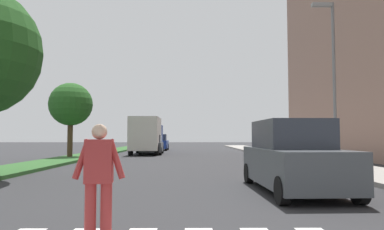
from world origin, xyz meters
name	(u,v)px	position (x,y,z in m)	size (l,w,h in m)	color
ground_plane	(179,157)	(0.00, 30.00, 0.00)	(140.00, 140.00, 0.00)	#2D2D30
median_strip	(75,158)	(-6.95, 28.00, 0.07)	(2.45, 64.00, 0.15)	#2D5B28
tree_far	(71,105)	(-7.41, 28.38, 3.71)	(2.95, 2.95, 5.07)	#4C3823
sidewalk_right	(293,158)	(7.83, 28.00, 0.07)	(3.00, 64.00, 0.15)	#9E9991
street_lamp_right	(332,69)	(7.24, 19.78, 4.59)	(1.02, 0.24, 7.50)	slate
pedestrian_performer	(99,177)	(-0.54, 9.00, 0.93)	(0.75, 0.26, 1.69)	#B23333
suv_crossing	(293,158)	(3.61, 13.73, 0.93)	(2.09, 4.66, 1.97)	#474C51
sedan_midblock	(152,145)	(-2.42, 34.42, 0.77)	(1.93, 4.21, 1.67)	#474C51
sedan_distant	(159,143)	(-2.50, 43.26, 0.82)	(1.88, 4.34, 1.77)	navy
truck_box_delivery	(147,135)	(-2.85, 34.29, 1.63)	(2.40, 6.20, 3.10)	navy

